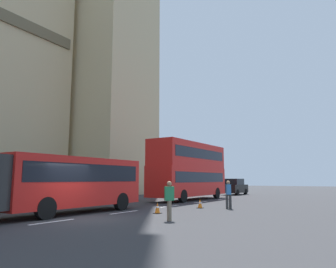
% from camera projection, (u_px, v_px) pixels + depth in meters
% --- Properties ---
extents(ground_plane, '(160.00, 160.00, 0.00)m').
position_uv_depth(ground_plane, '(78.00, 219.00, 14.29)').
color(ground_plane, '#333335').
extents(lane_centre_marking, '(34.40, 0.16, 0.01)m').
position_uv_depth(lane_centre_marking, '(93.00, 216.00, 15.07)').
color(lane_centre_marking, silver).
rests_on(lane_centre_marking, ground_plane).
extents(double_decker_bus, '(9.92, 2.54, 4.90)m').
position_uv_depth(double_decker_bus, '(189.00, 169.00, 27.67)').
color(double_decker_bus, red).
rests_on(double_decker_bus, ground_plane).
extents(sedan_lead, '(4.40, 1.86, 1.85)m').
position_uv_depth(sedan_lead, '(235.00, 187.00, 36.81)').
color(sedan_lead, black).
rests_on(sedan_lead, ground_plane).
extents(traffic_cone_west, '(0.36, 0.36, 0.58)m').
position_uv_depth(traffic_cone_west, '(157.00, 208.00, 16.46)').
color(traffic_cone_west, black).
rests_on(traffic_cone_west, ground_plane).
extents(traffic_cone_middle, '(0.36, 0.36, 0.58)m').
position_uv_depth(traffic_cone_middle, '(200.00, 204.00, 19.49)').
color(traffic_cone_middle, black).
rests_on(traffic_cone_middle, ground_plane).
extents(pedestrian_near_cones, '(0.45, 0.45, 1.69)m').
position_uv_depth(pedestrian_near_cones, '(169.00, 199.00, 13.67)').
color(pedestrian_near_cones, '#726651').
rests_on(pedestrian_near_cones, ground_plane).
extents(pedestrian_by_kerb, '(0.47, 0.43, 1.69)m').
position_uv_depth(pedestrian_by_kerb, '(228.00, 194.00, 19.10)').
color(pedestrian_by_kerb, '#333333').
rests_on(pedestrian_by_kerb, ground_plane).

